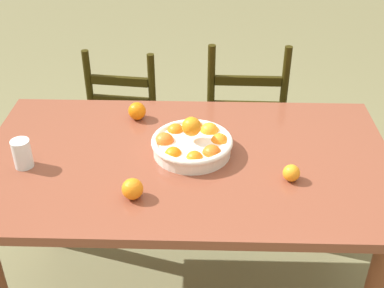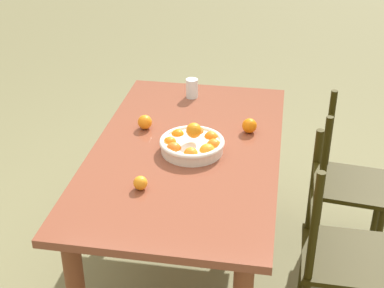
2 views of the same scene
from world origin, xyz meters
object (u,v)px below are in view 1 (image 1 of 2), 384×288
fruit_bowl (192,144)px  drinking_glass (22,154)px  dining_table (186,183)px  chair_by_cabinet (243,130)px  orange_loose_1 (137,111)px  chair_near_window (130,124)px  orange_loose_0 (291,173)px  orange_loose_2 (132,189)px

fruit_bowl → drinking_glass: 0.62m
dining_table → chair_by_cabinet: size_ratio=1.59×
fruit_bowl → orange_loose_1: bearing=133.8°
chair_near_window → chair_by_cabinet: chair_by_cabinet is taller
dining_table → chair_near_window: chair_near_window is taller
orange_loose_0 → chair_near_window: bearing=127.3°
chair_near_window → orange_loose_0: (0.72, -0.94, 0.37)m
chair_near_window → fruit_bowl: (0.36, -0.78, 0.38)m
dining_table → drinking_glass: size_ratio=14.26×
chair_by_cabinet → orange_loose_1: (-0.49, -0.45, 0.36)m
dining_table → orange_loose_0: bearing=-19.1°
orange_loose_2 → chair_by_cabinet: bearing=65.8°
chair_near_window → drinking_glass: 1.00m
orange_loose_0 → orange_loose_2: size_ratio=0.83×
fruit_bowl → orange_loose_0: bearing=-25.0°
orange_loose_1 → chair_near_window: bearing=103.3°
chair_near_window → orange_loose_1: chair_near_window is taller
chair_near_window → orange_loose_0: 1.24m
fruit_bowl → orange_loose_1: 0.35m
dining_table → drinking_glass: drinking_glass is taller
orange_loose_1 → drinking_glass: size_ratio=0.68×
fruit_bowl → dining_table: bearing=-122.2°
chair_near_window → orange_loose_2: chair_near_window is taller
dining_table → orange_loose_1: size_ratio=20.85×
chair_by_cabinet → orange_loose_2: 1.14m
drinking_glass → orange_loose_2: bearing=-22.1°
orange_loose_0 → drinking_glass: 0.97m
chair_by_cabinet → fruit_bowl: (-0.25, -0.70, 0.37)m
chair_by_cabinet → orange_loose_1: bearing=43.8°
chair_by_cabinet → drinking_glass: (-0.86, -0.81, 0.38)m
orange_loose_1 → orange_loose_2: (0.05, -0.53, -0.00)m
chair_near_window → fruit_bowl: size_ratio=2.93×
chair_near_window → fruit_bowl: 0.94m
orange_loose_2 → drinking_glass: 0.46m
chair_by_cabinet → fruit_bowl: 0.83m
orange_loose_0 → orange_loose_1: size_ratio=0.81×
dining_table → orange_loose_1: (-0.22, 0.29, 0.16)m
chair_by_cabinet → orange_loose_2: bearing=66.7°
chair_near_window → drinking_glass: size_ratio=8.30×
fruit_bowl → orange_loose_2: fruit_bowl is taller
orange_loose_2 → drinking_glass: drinking_glass is taller
chair_near_window → orange_loose_2: (0.17, -1.06, 0.38)m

